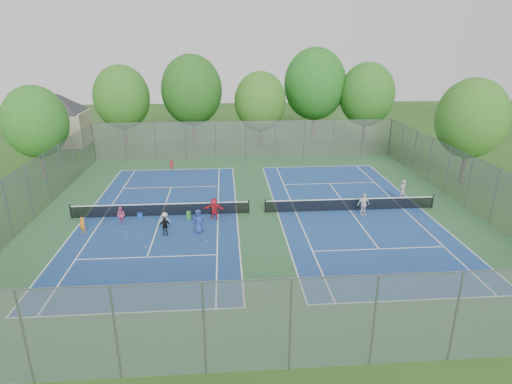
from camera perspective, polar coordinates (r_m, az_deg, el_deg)
ground at (r=31.70m, az=0.14°, el=-2.82°), size 120.00×120.00×0.00m
court_pad at (r=31.70m, az=0.14°, el=-2.81°), size 32.00×32.00×0.01m
court_left at (r=31.96m, az=-12.49°, el=-3.08°), size 10.97×23.77×0.01m
court_right at (r=32.95m, az=12.37°, el=-2.38°), size 10.97×23.77×0.01m
net_left at (r=31.80m, az=-12.55°, el=-2.35°), size 12.87×0.10×0.91m
net_right at (r=32.79m, az=12.43°, el=-1.67°), size 12.87×0.10×0.91m
fence_north at (r=46.40m, az=-1.41°, el=6.98°), size 32.00×0.10×4.00m
fence_south at (r=16.77m, az=4.59°, el=-17.30°), size 32.00×0.10×4.00m
fence_west at (r=33.82m, az=-28.00°, el=-0.13°), size 0.10×32.00×4.00m
fence_east at (r=35.92m, az=26.51°, el=1.16°), size 0.10×32.00×4.00m
house at (r=57.31m, az=-24.79°, el=9.88°), size 11.03×11.03×7.30m
tree_nw at (r=52.93m, az=-17.47°, el=11.95°), size 6.40×6.40×9.58m
tree_nl at (r=52.67m, az=-8.57°, el=13.28°), size 7.20×7.20×10.69m
tree_nc at (r=50.87m, az=0.56°, el=11.97°), size 6.00×6.00×8.85m
tree_nr at (r=54.66m, az=7.85°, el=14.06°), size 7.60×7.60×11.42m
tree_ne at (r=54.42m, az=14.58°, el=12.47°), size 6.60×6.60×9.77m
tree_side_w at (r=43.19m, az=-27.33°, el=8.29°), size 5.60×5.60×8.47m
tree_side_e at (r=41.65m, az=26.81°, el=8.74°), size 6.00×6.00×9.20m
ball_crate at (r=32.06m, az=-15.21°, el=-2.97°), size 0.42×0.42×0.32m
ball_hopper at (r=30.93m, az=-8.96°, el=-3.09°), size 0.30×0.30×0.57m
student_a at (r=30.50m, az=-22.13°, el=-4.12°), size 0.46×0.36×1.13m
student_b at (r=31.11m, az=-17.53°, el=-3.00°), size 0.71×0.62×1.23m
student_c at (r=29.53m, az=-12.03°, el=-3.76°), size 0.88×0.78×1.19m
student_d at (r=28.56m, az=-12.08°, el=-4.46°), size 0.81×0.50×1.29m
student_e at (r=28.50m, az=-7.67°, el=-3.88°), size 0.89×0.70×1.62m
student_f at (r=30.56m, az=-5.60°, el=-2.21°), size 1.51×0.71×1.56m
child_far_baseline at (r=43.04m, az=-11.19°, el=3.59°), size 0.73×0.49×1.04m
instructor at (r=35.66m, az=18.94°, el=0.19°), size 0.76×0.64×1.79m
teen_court_b at (r=31.96m, az=14.14°, el=-1.62°), size 1.07×0.65×1.70m
tennis_ball_0 at (r=28.52m, az=-4.84°, el=-5.46°), size 0.07×0.07×0.07m
tennis_ball_1 at (r=27.55m, az=-8.23°, el=-6.54°), size 0.07×0.07×0.07m
tennis_ball_2 at (r=29.13m, az=-8.10°, el=-5.04°), size 0.07×0.07×0.07m
tennis_ball_3 at (r=28.82m, az=-8.11°, el=-5.32°), size 0.07×0.07×0.07m
tennis_ball_4 at (r=29.16m, az=-14.75°, el=-5.50°), size 0.07×0.07×0.07m
tennis_ball_5 at (r=27.49m, az=-6.62°, el=-6.53°), size 0.07×0.07×0.07m
tennis_ball_6 at (r=29.34m, az=-16.82°, el=-5.54°), size 0.07×0.07×0.07m
tennis_ball_7 at (r=27.33m, az=-14.53°, el=-7.22°), size 0.07×0.07×0.07m
tennis_ball_8 at (r=30.71m, az=-17.09°, el=-4.42°), size 0.07×0.07×0.07m
tennis_ball_9 at (r=27.80m, az=-13.69°, el=-6.68°), size 0.07×0.07×0.07m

